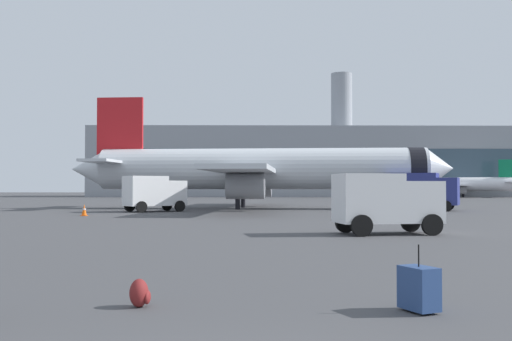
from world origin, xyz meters
TOP-DOWN VIEW (x-y plane):
  - airplane_at_gate at (1.16, 49.31)m, footprint 35.77×32.31m
  - airplane_taxiing at (40.00, 106.42)m, footprint 23.71×21.64m
  - service_truck at (-7.56, 42.73)m, footprint 5.20×4.53m
  - fuel_truck at (14.89, 44.87)m, footprint 6.45×4.68m
  - cargo_van at (6.01, 20.00)m, footprint 4.66×2.91m
  - safety_cone_near at (-11.36, 36.02)m, footprint 0.44×0.44m
  - safety_cone_mid at (-1.05, 58.78)m, footprint 0.44×0.44m
  - rolling_suitcase at (2.86, 4.38)m, footprint 0.62×0.75m
  - traveller_backpack at (-1.78, 4.84)m, footprint 0.36×0.40m
  - terminal_building at (19.85, 117.93)m, footprint 102.25×19.67m

SIDE VIEW (x-z plane):
  - traveller_backpack at x=-1.78m, z-range -0.01..0.47m
  - safety_cone_mid at x=-1.05m, z-range -0.01..0.65m
  - rolling_suitcase at x=2.86m, z-range -0.16..0.94m
  - safety_cone_near at x=-11.36m, z-range -0.01..0.82m
  - cargo_van at x=6.01m, z-range 0.15..2.75m
  - service_truck at x=-7.56m, z-range 0.16..3.05m
  - fuel_truck at x=14.89m, z-range 0.17..3.37m
  - airplane_taxiing at x=40.00m, z-range -1.08..6.03m
  - airplane_at_gate at x=1.16m, z-range -1.59..8.91m
  - terminal_building at x=19.85m, z-range -5.89..20.01m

